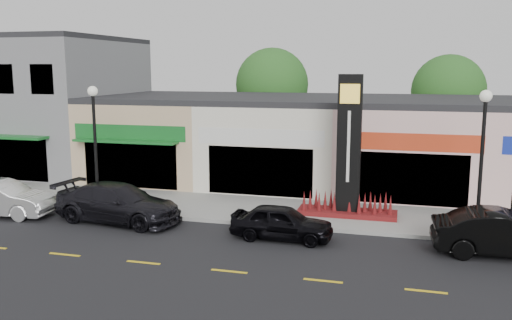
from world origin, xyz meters
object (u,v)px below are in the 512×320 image
object	(u,v)px
lamp_east_near	(482,149)
car_white_van	(1,199)
lamp_west_near	(95,135)
car_black_conv	(505,234)
car_dark_sedan	(118,203)
car_black_sedan	(282,222)
pylon_sign	(348,166)

from	to	relation	value
lamp_east_near	car_white_van	xyz separation A→B (m)	(-19.66, -1.82, -2.70)
lamp_east_near	lamp_west_near	bearing A→B (deg)	180.00
lamp_west_near	car_black_conv	size ratio (longest dim) A/B	1.14
car_dark_sedan	car_black_conv	bearing A→B (deg)	-84.34
car_white_van	car_black_sedan	xyz separation A→B (m)	(12.56, -0.01, -0.11)
lamp_east_near	pylon_sign	distance (m)	5.42
lamp_west_near	lamp_east_near	xyz separation A→B (m)	(16.00, 0.00, 0.00)
lamp_west_near	pylon_sign	bearing A→B (deg)	8.77
car_dark_sedan	car_black_sedan	bearing A→B (deg)	-87.05
lamp_west_near	car_black_conv	world-z (taller)	lamp_west_near
lamp_east_near	car_white_van	size ratio (longest dim) A/B	1.17
lamp_east_near	car_black_sedan	bearing A→B (deg)	-165.55
car_black_conv	lamp_west_near	bearing A→B (deg)	81.45
car_black_sedan	car_dark_sedan	bearing A→B (deg)	87.65
lamp_east_near	car_dark_sedan	distance (m)	14.54
car_dark_sedan	car_black_conv	distance (m)	14.93
car_white_van	car_dark_sedan	distance (m)	5.44
car_black_sedan	car_black_conv	distance (m)	7.79
car_black_conv	car_dark_sedan	bearing A→B (deg)	85.82
car_white_van	car_black_conv	xyz separation A→B (m)	(20.35, 0.14, 0.02)
car_white_van	car_black_sedan	distance (m)	12.56
lamp_east_near	car_dark_sedan	xyz separation A→B (m)	(-14.23, -1.32, -2.67)
car_black_conv	lamp_east_near	bearing A→B (deg)	19.69
pylon_sign	car_dark_sedan	distance (m)	9.83
car_white_van	car_black_conv	world-z (taller)	car_black_conv
car_dark_sedan	car_black_conv	xyz separation A→B (m)	(14.93, -0.36, -0.01)
lamp_west_near	car_dark_sedan	size ratio (longest dim) A/B	0.99
pylon_sign	car_white_van	world-z (taller)	pylon_sign
lamp_east_near	pylon_sign	size ratio (longest dim) A/B	0.91
car_white_van	pylon_sign	bearing A→B (deg)	-80.44
lamp_west_near	lamp_east_near	bearing A→B (deg)	0.00
lamp_west_near	car_black_sedan	xyz separation A→B (m)	(8.90, -1.83, -2.82)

